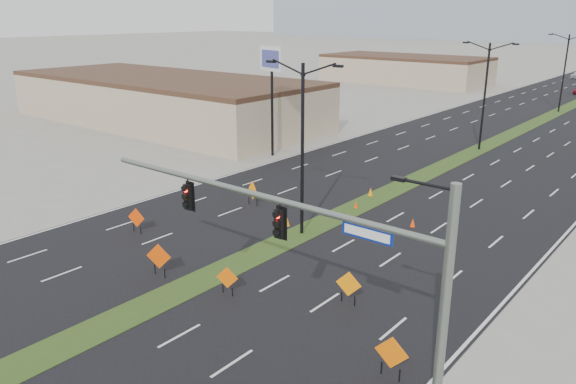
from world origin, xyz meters
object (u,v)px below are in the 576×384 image
Objects in this scene: construction_sign_4 at (391,354)px; cone_0 at (287,222)px; construction_sign_2 at (253,191)px; construction_sign_1 at (159,257)px; signal_mast at (321,247)px; construction_sign_3 at (227,279)px; pole_sign_west at (272,67)px; streetlight_0 at (302,145)px; streetlight_1 at (485,93)px; cone_2 at (356,205)px; construction_sign_0 at (136,219)px; cone_3 at (370,192)px; construction_sign_5 at (348,285)px; cone_1 at (413,223)px; streetlight_2 at (564,71)px.

cone_0 is (-12.47, 9.42, -0.72)m from construction_sign_4.
construction_sign_1 is at bearing -47.94° from construction_sign_2.
signal_mast is 11.55× the size of construction_sign_3.
cone_0 is at bearing 2.96° from construction_sign_2.
pole_sign_west is (-22.56, 23.62, 3.24)m from signal_mast.
construction_sign_3 is at bearing 164.86° from signal_mast.
cone_0 is at bearing 163.95° from streetlight_0.
streetlight_1 is at bearing 69.20° from construction_sign_3.
cone_2 is at bearing 73.88° from construction_sign_3.
streetlight_0 reaches higher than signal_mast.
streetlight_0 reaches higher than construction_sign_0.
signal_mast reaches higher than construction_sign_0.
cone_3 is at bearing 75.57° from construction_sign_2.
signal_mast is 7.87m from construction_sign_3.
construction_sign_1 is 1.09× the size of construction_sign_5.
construction_sign_5 is (8.85, 3.59, -0.09)m from construction_sign_1.
construction_sign_4 is (13.02, 0.00, -0.04)m from construction_sign_1.
cone_1 is at bearing 40.05° from construction_sign_1.
construction_sign_5 is at bearing -7.35° from construction_sign_2.
construction_sign_0 is 9.94m from construction_sign_3.
construction_sign_4 is at bearing -24.37° from construction_sign_0.
signal_mast reaches higher than construction_sign_3.
construction_sign_2 reaches higher than cone_1.
cone_2 is (0.05, -50.09, -5.15)m from streetlight_2.
cone_3 is (-7.42, 14.22, -0.62)m from construction_sign_5.
construction_sign_5 is (6.85, -61.41, -4.48)m from streetlight_2.
signal_mast is at bearing -39.10° from construction_sign_3.
construction_sign_5 reaches higher than construction_sign_0.
construction_sign_2 reaches higher than construction_sign_5.
construction_sign_0 is at bearing 166.62° from signal_mast.
construction_sign_3 is at bearing -76.34° from streetlight_0.
cone_3 is at bearing 102.13° from cone_2.
construction_sign_4 is at bearing -39.23° from streetlight_0.
pole_sign_west is at bearing 133.68° from signal_mast.
construction_sign_1 reaches higher than construction_sign_2.
cone_1 is (4.63, 5.20, -5.15)m from streetlight_0.
construction_sign_3 is 9.32m from cone_0.
construction_sign_5 is 2.50× the size of cone_3.
construction_sign_5 is (4.85, 2.82, 0.12)m from construction_sign_3.
cone_1 is (6.63, 14.20, -0.76)m from construction_sign_1.
cone_1 is (4.63, -22.80, -5.15)m from streetlight_1.
cone_1 is (-2.22, 10.61, -0.67)m from construction_sign_5.
pole_sign_west reaches higher than cone_0.
streetlight_0 is 28.00m from streetlight_1.
pole_sign_west is at bearing 91.98° from construction_sign_0.
streetlight_1 is 1.02× the size of pole_sign_west.
streetlight_0 reaches higher than construction_sign_2.
construction_sign_5 is at bearing -78.19° from cone_1.
construction_sign_0 is 2.42× the size of cone_3.
signal_mast is 1.63× the size of streetlight_0.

